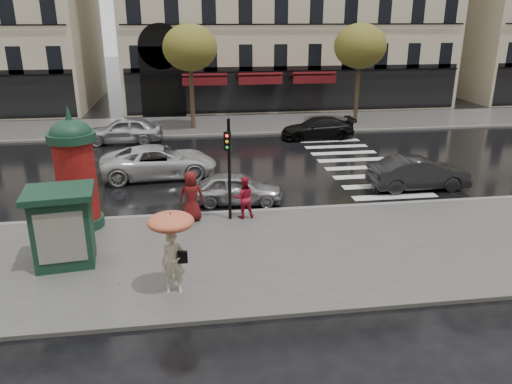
{
  "coord_description": "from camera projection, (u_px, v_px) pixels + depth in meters",
  "views": [
    {
      "loc": [
        -2.45,
        -14.43,
        7.15
      ],
      "look_at": [
        -0.19,
        1.5,
        1.4
      ],
      "focal_mm": 35.0,
      "sensor_mm": 36.0,
      "label": 1
    }
  ],
  "objects": [
    {
      "name": "tree_far_right",
      "position": [
        360.0,
        47.0,
        32.42
      ],
      "size": [
        3.4,
        3.4,
        6.64
      ],
      "color": "#38281C",
      "rests_on": "ground"
    },
    {
      "name": "car_white",
      "position": [
        159.0,
        162.0,
        23.0
      ],
      "size": [
        5.44,
        2.85,
        1.46
      ],
      "primitive_type": "imported",
      "rotation": [
        0.0,
        0.0,
        1.65
      ],
      "color": "#BCBCBC",
      "rests_on": "ground"
    },
    {
      "name": "traffic_light",
      "position": [
        229.0,
        160.0,
        17.37
      ],
      "size": [
        0.27,
        0.36,
        3.69
      ],
      "color": "black",
      "rests_on": "near_sidewalk"
    },
    {
      "name": "morris_column",
      "position": [
        75.0,
        170.0,
        16.87
      ],
      "size": [
        1.59,
        1.59,
        4.28
      ],
      "color": "#143324",
      "rests_on": "near_sidewalk"
    },
    {
      "name": "far_kerb",
      "position": [
        226.0,
        135.0,
        31.08
      ],
      "size": [
        90.0,
        0.25,
        0.14
      ],
      "primitive_type": "cube",
      "color": "slate",
      "rests_on": "ground"
    },
    {
      "name": "car_black",
      "position": [
        317.0,
        128.0,
        30.21
      ],
      "size": [
        4.44,
        1.85,
        1.28
      ],
      "primitive_type": "imported",
      "rotation": [
        0.0,
        0.0,
        -1.56
      ],
      "color": "black",
      "rests_on": "ground"
    },
    {
      "name": "far_sidewalk",
      "position": [
        223.0,
        125.0,
        33.88
      ],
      "size": [
        90.0,
        6.0,
        0.12
      ],
      "primitive_type": "cube",
      "color": "#474744",
      "rests_on": "ground"
    },
    {
      "name": "newsstand",
      "position": [
        63.0,
        226.0,
        14.56
      ],
      "size": [
        2.09,
        1.82,
        2.32
      ],
      "color": "#143324",
      "rests_on": "near_sidewalk"
    },
    {
      "name": "zebra_crossing",
      "position": [
        352.0,
        160.0,
        25.93
      ],
      "size": [
        3.6,
        11.75,
        0.01
      ],
      "primitive_type": "cube",
      "color": "silver",
      "rests_on": "ground"
    },
    {
      "name": "tree_far_left",
      "position": [
        190.0,
        48.0,
        30.97
      ],
      "size": [
        3.4,
        3.4,
        6.64
      ],
      "color": "#38281C",
      "rests_on": "ground"
    },
    {
      "name": "car_darkgrey",
      "position": [
        419.0,
        173.0,
        21.45
      ],
      "size": [
        4.29,
        1.55,
        1.41
      ],
      "primitive_type": "imported",
      "rotation": [
        0.0,
        0.0,
        1.59
      ],
      "color": "black",
      "rests_on": "ground"
    },
    {
      "name": "car_far_silver",
      "position": [
        124.0,
        130.0,
        29.11
      ],
      "size": [
        4.49,
        1.84,
        1.53
      ],
      "primitive_type": "imported",
      "rotation": [
        0.0,
        0.0,
        -1.58
      ],
      "color": "#B4B5B9",
      "rests_on": "ground"
    },
    {
      "name": "car_silver",
      "position": [
        236.0,
        188.0,
        19.81
      ],
      "size": [
        3.85,
        1.9,
        1.26
      ],
      "primitive_type": "imported",
      "rotation": [
        0.0,
        0.0,
        1.46
      ],
      "color": "#A6A6AB",
      "rests_on": "ground"
    },
    {
      "name": "man_burgundy",
      "position": [
        191.0,
        196.0,
        17.76
      ],
      "size": [
        0.92,
        0.62,
        1.83
      ],
      "primitive_type": "imported",
      "rotation": [
        0.0,
        0.0,
        3.09
      ],
      "color": "#571111",
      "rests_on": "near_sidewalk"
    },
    {
      "name": "woman_umbrella",
      "position": [
        172.0,
        240.0,
        12.89
      ],
      "size": [
        1.21,
        1.21,
        2.32
      ],
      "color": "beige",
      "rests_on": "near_sidewalk"
    },
    {
      "name": "near_kerb",
      "position": [
        255.0,
        212.0,
        18.96
      ],
      "size": [
        90.0,
        0.25,
        0.14
      ],
      "primitive_type": "cube",
      "color": "slate",
      "rests_on": "ground"
    },
    {
      "name": "woman_red",
      "position": [
        244.0,
        197.0,
        18.06
      ],
      "size": [
        0.77,
        0.62,
        1.55
      ],
      "primitive_type": "imported",
      "rotation": [
        0.0,
        0.0,
        3.18
      ],
      "color": "#A7142E",
      "rests_on": "near_sidewalk"
    },
    {
      "name": "ground",
      "position": [
        268.0,
        248.0,
        16.19
      ],
      "size": [
        160.0,
        160.0,
        0.0
      ],
      "primitive_type": "plane",
      "color": "black",
      "rests_on": "ground"
    },
    {
      "name": "near_sidewalk",
      "position": [
        271.0,
        253.0,
        15.7
      ],
      "size": [
        90.0,
        7.0,
        0.12
      ],
      "primitive_type": "cube",
      "color": "#474744",
      "rests_on": "ground"
    }
  ]
}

